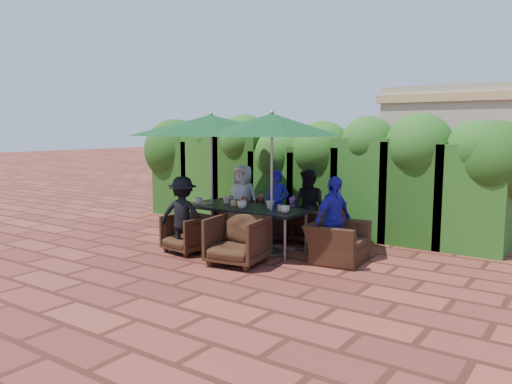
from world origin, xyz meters
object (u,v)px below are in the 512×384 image
Objects in this scene: umbrella_left at (211,125)px; chair_far_left at (239,213)px; dining_table at (245,211)px; chair_near_left at (188,232)px; umbrella_right at (272,125)px; chair_far_mid at (276,220)px; chair_far_right at (317,224)px; chair_end_right at (337,236)px; chair_near_right at (237,238)px.

umbrella_left reaches higher than chair_far_left.
dining_table is 1.09m from chair_near_left.
dining_table is at bearing 173.86° from umbrella_right.
chair_far_right is at bearing -146.46° from chair_far_mid.
dining_table is at bearing 86.82° from chair_end_right.
chair_far_mid is 0.92× the size of chair_near_right.
umbrella_right is 2.36m from chair_near_left.
chair_near_left is at bearing -82.63° from umbrella_left.
chair_far_mid is 1.08× the size of chair_near_left.
dining_table reaches higher than chair_near_left.
umbrella_left is 2.07m from chair_far_left.
umbrella_right is 2.55m from chair_far_left.
umbrella_right is at bearing 143.10° from chair_far_mid.
chair_far_right is (1.67, 1.07, -1.84)m from umbrella_left.
chair_end_right is at bearing 29.37° from chair_near_left.
chair_near_right reaches higher than chair_far_mid.
chair_far_right is 0.77× the size of chair_end_right.
chair_far_left reaches higher than chair_far_right.
chair_near_right is 0.87× the size of chair_end_right.
chair_near_left is at bearing 164.88° from chair_near_right.
umbrella_left reaches higher than chair_near_right.
chair_end_right is at bearing 179.48° from chair_far_mid.
chair_far_mid is at bearing 83.15° from dining_table.
chair_near_left is 0.85× the size of chair_near_right.
umbrella_right is at bearing 40.02° from chair_near_left.
chair_near_left is (0.24, -1.80, -0.05)m from chair_far_left.
umbrella_right reaches higher than chair_near_right.
umbrella_left is 4.10× the size of chair_near_left.
chair_end_right is (1.69, -0.80, 0.03)m from chair_far_mid.
umbrella_right is 2.90× the size of chair_near_right.
chair_near_left is (-1.25, -0.77, -1.85)m from umbrella_right.
chair_near_right reaches higher than chair_near_left.
chair_end_right is (0.86, -0.93, 0.05)m from chair_far_right.
chair_far_right is at bearing 58.22° from chair_near_left.
dining_table is 0.94m from chair_far_mid.
chair_far_left is 1.80m from chair_far_right.
chair_far_mid reaches higher than chair_far_right.
chair_far_left is (-1.48, 1.03, -1.80)m from umbrella_right.
chair_end_right is (1.80, 0.10, -0.25)m from dining_table.
chair_near_right is at bearing -59.68° from dining_table.
chair_near_left is (-0.73, -1.73, -0.03)m from chair_far_mid.
chair_far_mid is at bearing 48.66° from umbrella_left.
umbrella_right reaches higher than chair_far_right.
umbrella_right is at bearing -6.14° from dining_table.
chair_far_left is 1.81m from chair_near_left.
dining_table is 1.31m from chair_far_left.
dining_table is 1.82m from chair_end_right.
chair_end_right reaches higher than chair_near_left.
chair_far_right is (1.80, 0.07, -0.04)m from chair_far_left.
chair_far_right is at bearing 172.93° from chair_far_left.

